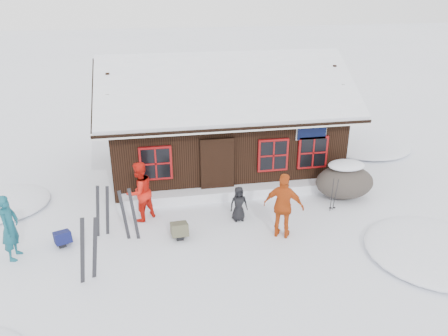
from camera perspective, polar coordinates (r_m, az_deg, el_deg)
The scene contains 15 objects.
ground at distance 12.66m, azimuth -3.05°, elevation -8.89°, with size 120.00×120.00×0.00m, color white.
mountain_hut at distance 16.68m, azimuth -0.31°, elevation 5.29°, with size 8.90×6.09×4.42m.
snow_drift at distance 14.73m, azimuth 1.57°, elevation -3.16°, with size 7.60×0.60×0.35m, color white.
snow_mounds at distance 14.50m, azimuth 2.47°, elevation -4.40°, with size 20.60×13.20×0.48m.
skier_teal at distance 12.57m, azimuth -26.20°, elevation -6.96°, with size 0.66×0.44×1.82m, color #14515F.
skier_orange_left at distance 13.29m, azimuth -10.96°, elevation -3.05°, with size 0.91×0.71×1.87m, color red.
skier_orange_right at distance 12.29m, azimuth 7.80°, elevation -4.95°, with size 1.13×0.47×1.93m, color #B94513.
skier_crouched at distance 13.18m, azimuth 1.94°, elevation -4.70°, with size 0.54×0.35×1.10m, color black.
boulder at distance 15.11m, azimuth 15.47°, elevation -1.64°, with size 1.95×1.46×1.15m.
ski_pair_left at distance 11.06m, azimuth -17.26°, elevation -10.21°, with size 0.59×0.22×1.75m.
ski_pair_mid at distance 12.42m, azimuth -12.29°, elevation -6.08°, with size 0.50×0.12×1.61m.
ski_pair_right at distance 12.79m, azimuth -15.57°, elevation -5.52°, with size 0.51×0.11×1.61m.
ski_poles at distance 14.16m, azimuth 14.13°, elevation -3.45°, with size 0.20×0.10×1.14m.
backpack_blue at distance 13.00m, azimuth -20.30°, elevation -8.76°, with size 0.42×0.56×0.31m, color #101446.
backpack_olive at distance 12.59m, azimuth -5.83°, elevation -8.27°, with size 0.47×0.63×0.34m, color #4F4E38.
Camera 1 is at (-1.28, -10.63, 6.74)m, focal length 35.00 mm.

